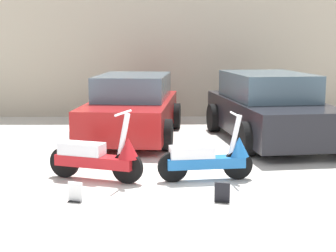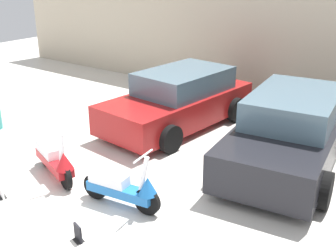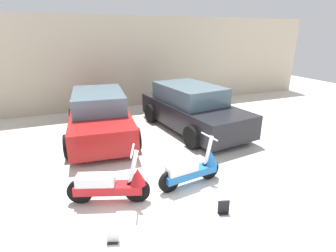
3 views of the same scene
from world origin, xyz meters
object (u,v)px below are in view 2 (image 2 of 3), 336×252
(scooter_front_right, at_px, (124,187))
(car_rear_left, at_px, (179,100))
(placard_near_right_scooter, at_px, (78,234))
(placard_near_left_scooter, at_px, (1,192))
(scooter_front_left, at_px, (55,159))
(car_rear_center, at_px, (290,131))

(scooter_front_right, height_order, car_rear_left, car_rear_left)
(scooter_front_right, xyz_separation_m, placard_near_right_scooter, (0.06, -1.05, -0.24))
(scooter_front_right, xyz_separation_m, placard_near_left_scooter, (-1.84, -0.99, -0.24))
(scooter_front_left, bearing_deg, car_rear_center, 63.84)
(scooter_front_right, xyz_separation_m, car_rear_left, (-1.34, 3.47, 0.28))
(placard_near_left_scooter, xyz_separation_m, placard_near_right_scooter, (1.91, -0.06, 0.00))
(scooter_front_right, height_order, placard_near_left_scooter, scooter_front_right)
(placard_near_left_scooter, bearing_deg, scooter_front_right, 28.26)
(car_rear_center, height_order, placard_near_left_scooter, car_rear_center)
(scooter_front_left, relative_size, placard_near_left_scooter, 5.58)
(car_rear_center, relative_size, placard_near_left_scooter, 16.53)
(car_rear_center, xyz_separation_m, placard_near_right_scooter, (-1.46, -4.11, -0.55))
(scooter_front_left, xyz_separation_m, placard_near_right_scooter, (1.71, -1.06, -0.26))
(placard_near_left_scooter, bearing_deg, scooter_front_left, 78.79)
(scooter_front_left, height_order, car_rear_left, car_rear_left)
(scooter_front_right, relative_size, placard_near_left_scooter, 5.51)
(scooter_front_left, height_order, placard_near_right_scooter, scooter_front_left)
(car_rear_center, height_order, placard_near_right_scooter, car_rear_center)
(placard_near_left_scooter, distance_m, placard_near_right_scooter, 1.91)
(car_rear_left, distance_m, placard_near_right_scooter, 4.76)
(scooter_front_right, xyz_separation_m, car_rear_center, (1.52, 3.06, 0.31))
(car_rear_center, distance_m, placard_near_right_scooter, 4.39)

